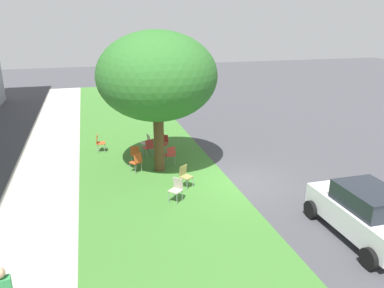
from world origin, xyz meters
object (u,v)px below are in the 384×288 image
Objects in this scene: chair_6 at (176,188)px; chair_8 at (185,175)px; chair_3 at (147,142)px; chair_7 at (164,142)px; parked_car at (365,212)px; street_tree at (157,76)px; chair_5 at (170,154)px; chair_4 at (136,153)px; chair_2 at (137,161)px; chair_1 at (149,146)px; chair_0 at (99,142)px.

chair_8 is at bearing -29.12° from chair_6.
chair_3 is 5.59m from chair_6.
parked_car is at bearing -154.65° from chair_7.
chair_3 and chair_6 have the same top height.
chair_7 is (2.21, -0.63, -3.58)m from street_tree.
chair_7 is (1.75, -0.04, 0.00)m from chair_5.
chair_6 is 1.00× the size of chair_7.
chair_4 is 0.24× the size of parked_car.
chair_8 is (-4.49, -0.82, 0.00)m from chair_3.
street_tree reaches higher than chair_7.
chair_5 is (-2.04, -0.76, 0.00)m from chair_3.
chair_3 is 1.00× the size of chair_6.
chair_2 is 1.00× the size of chair_4.
chair_4 is 1.98m from chair_7.
street_tree is 6.74× the size of chair_4.
chair_6 is at bearing 150.88° from chair_8.
chair_4 is at bearing 71.29° from chair_5.
chair_1 is 1.51m from chair_5.
chair_0 is 1.00× the size of chair_5.
chair_2 is (-3.14, -1.43, 0.00)m from chair_0.
chair_1 is at bearing 6.36° from street_tree.
chair_4 is at bearing 36.67° from parked_car.
chair_7 is (1.24, -1.54, 0.00)m from chair_4.
chair_5 is 1.00× the size of chair_7.
street_tree is at bearing -89.79° from chair_2.
chair_4 and chair_5 have the same top height.
chair_6 and chair_7 have the same top height.
street_tree is 3.99m from chair_1.
chair_7 is 1.00× the size of chair_8.
chair_5 is 1.00× the size of chair_6.
street_tree reaches higher than chair_5.
chair_7 is at bearing -109.93° from chair_3.
chair_2 is at bearing 90.21° from street_tree.
street_tree reaches higher than chair_8.
chair_6 is 5.32m from chair_7.
chair_6 is at bearing -158.44° from chair_0.
chair_1 and chair_3 have the same top height.
chair_4 is 1.59m from chair_5.
chair_6 is at bearing 173.59° from chair_7.
chair_5 is (-1.29, -0.78, 0.00)m from chair_1.
chair_4 is (-2.17, -1.51, 0.00)m from chair_0.
street_tree is 9.09m from parked_car.
parked_car is (-3.81, -4.91, 0.32)m from chair_6.
chair_1 and chair_5 have the same top height.
chair_0 is 2.64m from chair_4.
chair_3 is at bearing -105.83° from chair_0.
chair_2 is at bearing 106.32° from chair_5.
chair_0 is 6.69m from chair_6.
chair_0 is 5.97m from chair_8.
chair_1 is 1.06m from chair_4.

